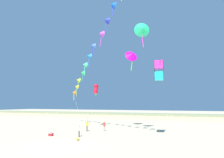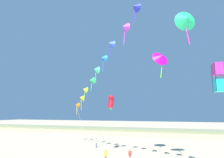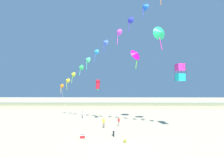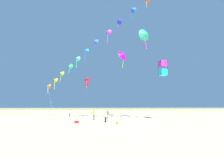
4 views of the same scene
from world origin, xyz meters
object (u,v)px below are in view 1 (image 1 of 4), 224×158
object	(u,v)px
large_kite_low_lead	(132,55)
large_kite_outer_drift	(96,89)
large_kite_mid_trail	(159,70)
beach_cooler	(51,134)
person_near_left	(87,120)
person_far_left	(87,125)
beach_ball	(78,139)
large_kite_high_solo	(142,29)
person_near_right	(104,126)
person_mid_center	(79,130)

from	to	relation	value
large_kite_low_lead	large_kite_outer_drift	bearing A→B (deg)	173.19
large_kite_mid_trail	beach_cooler	distance (m)	17.06
person_near_left	person_far_left	xyz separation A→B (m)	(5.25, -9.29, 0.09)
large_kite_low_lead	person_far_left	bearing A→B (deg)	-138.48
large_kite_mid_trail	large_kite_outer_drift	size ratio (longest dim) A/B	1.14
person_near_left	person_far_left	size ratio (longest dim) A/B	0.90
large_kite_mid_trail	person_far_left	bearing A→B (deg)	172.13
beach_cooler	person_near_left	bearing A→B (deg)	100.98
large_kite_low_lead	large_kite_mid_trail	xyz separation A→B (m)	(5.81, -6.95, -4.32)
person_far_left	large_kite_mid_trail	size ratio (longest dim) A/B	0.63
person_near_left	beach_ball	bearing A→B (deg)	-63.91
large_kite_high_solo	beach_ball	size ratio (longest dim) A/B	11.31
beach_ball	person_near_right	bearing A→B (deg)	93.56
large_kite_mid_trail	beach_cooler	xyz separation A→B (m)	(-14.12, -4.24, -8.60)
large_kite_high_solo	beach_ball	world-z (taller)	large_kite_high_solo
person_near_left	large_kite_high_solo	world-z (taller)	large_kite_high_solo
person_near_left	large_kite_high_solo	bearing A→B (deg)	-33.00
large_kite_outer_drift	beach_cooler	distance (m)	13.97
large_kite_high_solo	beach_ball	bearing A→B (deg)	-130.18
person_mid_center	person_far_left	size ratio (longest dim) A/B	0.92
large_kite_mid_trail	person_near_left	bearing A→B (deg)	147.36
person_near_right	large_kite_high_solo	size ratio (longest dim) A/B	0.37
person_far_left	person_mid_center	bearing A→B (deg)	-71.96
person_mid_center	beach_cooler	distance (m)	4.09
person_near_left	person_near_right	world-z (taller)	person_near_right
large_kite_mid_trail	large_kite_high_solo	size ratio (longest dim) A/B	0.64
person_near_right	person_far_left	bearing A→B (deg)	-152.01
person_mid_center	large_kite_low_lead	xyz separation A→B (m)	(4.35, 10.39, 12.25)
person_far_left	large_kite_high_solo	size ratio (longest dim) A/B	0.41
person_near_left	large_kite_low_lead	bearing A→B (deg)	-19.46
large_kite_mid_trail	person_mid_center	bearing A→B (deg)	-161.27
large_kite_outer_drift	beach_ball	distance (m)	16.13
person_mid_center	beach_ball	size ratio (longest dim) A/B	4.22
large_kite_low_lead	large_kite_outer_drift	size ratio (longest dim) A/B	1.78
person_near_right	large_kite_mid_trail	distance (m)	12.62
person_mid_center	large_kite_outer_drift	xyz separation A→B (m)	(-3.27, 11.30, 6.28)
person_near_right	large_kite_outer_drift	size ratio (longest dim) A/B	0.65
beach_ball	person_near_left	bearing A→B (deg)	116.09
person_near_left	person_near_right	bearing A→B (deg)	-46.05
person_near_left	large_kite_low_lead	xyz separation A→B (m)	(11.25, -3.98, 12.27)
person_mid_center	large_kite_high_solo	bearing A→B (deg)	32.93
large_kite_low_lead	beach_cooler	bearing A→B (deg)	-126.61
large_kite_high_solo	beach_ball	distance (m)	18.17
person_near_left	large_kite_outer_drift	bearing A→B (deg)	-40.17
person_near_right	person_far_left	world-z (taller)	person_far_left
large_kite_outer_drift	beach_cooler	size ratio (longest dim) A/B	3.99
person_near_right	large_kite_mid_trail	xyz separation A→B (m)	(9.36, -2.94, 7.94)
person_near_right	beach_ball	xyz separation A→B (m)	(0.55, -8.87, -0.69)
large_kite_mid_trail	large_kite_outer_drift	world-z (taller)	large_kite_mid_trail
person_mid_center	beach_cooler	xyz separation A→B (m)	(-3.96, -0.79, -0.67)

